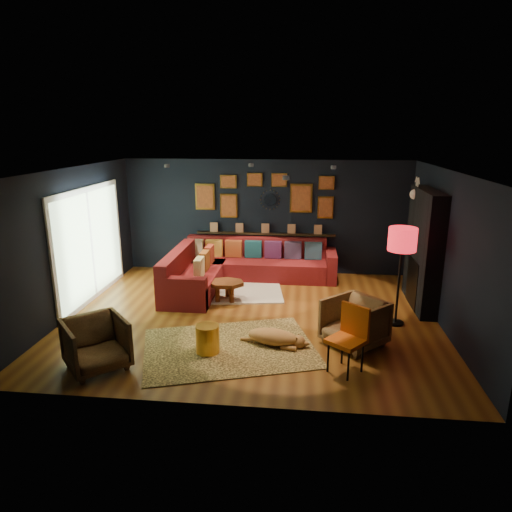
# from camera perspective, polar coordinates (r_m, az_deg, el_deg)

# --- Properties ---
(floor) EXTENTS (6.50, 6.50, 0.00)m
(floor) POSITION_cam_1_polar(r_m,az_deg,el_deg) (8.26, -0.50, -7.56)
(floor) COLOR brown
(floor) RESTS_ON ground
(room_walls) EXTENTS (6.50, 6.50, 6.50)m
(room_walls) POSITION_cam_1_polar(r_m,az_deg,el_deg) (7.78, -0.53, 3.30)
(room_walls) COLOR black
(room_walls) RESTS_ON ground
(sectional) EXTENTS (3.41, 2.69, 0.86)m
(sectional) POSITION_cam_1_polar(r_m,az_deg,el_deg) (9.91, -2.82, -1.60)
(sectional) COLOR maroon
(sectional) RESTS_ON ground
(ledge) EXTENTS (3.20, 0.12, 0.04)m
(ledge) POSITION_cam_1_polar(r_m,az_deg,el_deg) (10.52, 1.18, 2.80)
(ledge) COLOR black
(ledge) RESTS_ON room_walls
(gallery_wall) EXTENTS (3.15, 0.04, 1.02)m
(gallery_wall) POSITION_cam_1_polar(r_m,az_deg,el_deg) (10.40, 1.15, 7.61)
(gallery_wall) COLOR gold
(gallery_wall) RESTS_ON room_walls
(sunburst_mirror) EXTENTS (0.47, 0.16, 0.47)m
(sunburst_mirror) POSITION_cam_1_polar(r_m,az_deg,el_deg) (10.41, 1.77, 7.02)
(sunburst_mirror) COLOR silver
(sunburst_mirror) RESTS_ON room_walls
(fireplace) EXTENTS (0.31, 1.60, 2.20)m
(fireplace) POSITION_cam_1_polar(r_m,az_deg,el_deg) (9.01, 20.13, 0.30)
(fireplace) COLOR black
(fireplace) RESTS_ON ground
(deer_head) EXTENTS (0.50, 0.28, 0.45)m
(deer_head) POSITION_cam_1_polar(r_m,az_deg,el_deg) (9.30, 20.29, 7.24)
(deer_head) COLOR white
(deer_head) RESTS_ON fireplace
(sliding_door) EXTENTS (0.06, 2.80, 2.20)m
(sliding_door) POSITION_cam_1_polar(r_m,az_deg,el_deg) (9.37, -20.00, 1.37)
(sliding_door) COLOR white
(sliding_door) RESTS_ON ground
(ceiling_spots) EXTENTS (3.30, 2.50, 0.06)m
(ceiling_spots) POSITION_cam_1_polar(r_m,az_deg,el_deg) (8.42, 0.10, 10.90)
(ceiling_spots) COLOR black
(ceiling_spots) RESTS_ON room_walls
(shag_rug) EXTENTS (2.30, 1.82, 0.03)m
(shag_rug) POSITION_cam_1_polar(r_m,az_deg,el_deg) (9.51, -3.22, -4.33)
(shag_rug) COLOR silver
(shag_rug) RESTS_ON ground
(leopard_rug) EXTENTS (2.99, 2.52, 0.01)m
(leopard_rug) POSITION_cam_1_polar(r_m,az_deg,el_deg) (7.16, -3.35, -11.36)
(leopard_rug) COLOR #DDB85F
(leopard_rug) RESTS_ON ground
(coffee_table) EXTENTS (0.77, 0.59, 0.37)m
(coffee_table) POSITION_cam_1_polar(r_m,az_deg,el_deg) (8.89, -3.82, -3.65)
(coffee_table) COLOR brown
(coffee_table) RESTS_ON shag_rug
(pouf) EXTENTS (0.46, 0.46, 0.30)m
(pouf) POSITION_cam_1_polar(r_m,az_deg,el_deg) (8.86, -8.04, -4.84)
(pouf) COLOR maroon
(pouf) RESTS_ON shag_rug
(armchair_left) EXTENTS (1.07, 1.07, 0.80)m
(armchair_left) POSITION_cam_1_polar(r_m,az_deg,el_deg) (6.80, -19.37, -10.08)
(armchair_left) COLOR #AC7944
(armchair_left) RESTS_ON ground
(armchair_right) EXTENTS (1.09, 1.09, 0.82)m
(armchair_right) POSITION_cam_1_polar(r_m,az_deg,el_deg) (7.23, 12.22, -7.90)
(armchair_right) COLOR #AC7944
(armchair_right) RESTS_ON ground
(gold_stool) EXTENTS (0.35, 0.35, 0.44)m
(gold_stool) POSITION_cam_1_polar(r_m,az_deg,el_deg) (6.95, -6.07, -10.30)
(gold_stool) COLOR gold
(gold_stool) RESTS_ON ground
(orange_chair) EXTENTS (0.62, 0.62, 0.94)m
(orange_chair) POSITION_cam_1_polar(r_m,az_deg,el_deg) (6.45, 11.66, -9.44)
(orange_chair) COLOR black
(orange_chair) RESTS_ON ground
(floor_lamp) EXTENTS (0.47, 0.47, 1.70)m
(floor_lamp) POSITION_cam_1_polar(r_m,az_deg,el_deg) (7.88, 17.81, 1.50)
(floor_lamp) COLOR black
(floor_lamp) RESTS_ON ground
(dog) EXTENTS (1.18, 0.77, 0.35)m
(dog) POSITION_cam_1_polar(r_m,az_deg,el_deg) (7.17, 2.12, -9.70)
(dog) COLOR #BB8649
(dog) RESTS_ON leopard_rug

